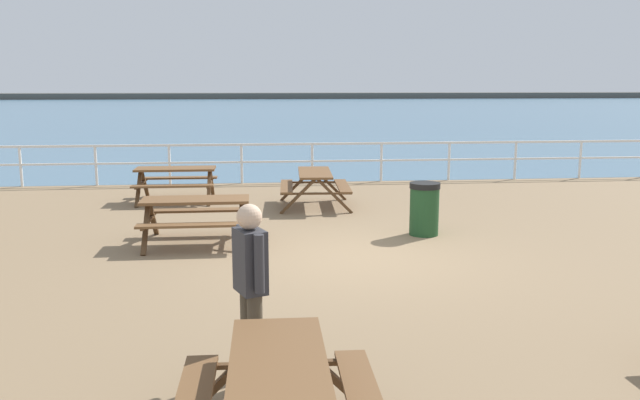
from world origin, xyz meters
TOP-DOWN VIEW (x-y plane):
  - ground_plane at (0.00, 0.00)m, footprint 30.00×24.00m
  - sea_band at (0.00, 52.75)m, footprint 142.00×90.00m
  - distant_shoreline at (0.00, 95.75)m, footprint 142.00×6.00m
  - seaward_railing at (-0.00, 7.75)m, footprint 23.07×0.07m
  - picnic_table_near_right at (-1.40, -5.59)m, footprint 1.57×1.82m
  - picnic_table_far_right at (-3.37, 5.21)m, footprint 1.81×1.56m
  - picnic_table_seaward at (-2.57, 1.11)m, footprint 1.80×1.55m
  - picnic_table_corner at (-0.25, 4.23)m, footprint 1.62×1.87m
  - visitor at (-1.60, -4.19)m, footprint 0.33×0.50m
  - litter_bin at (1.46, 1.34)m, footprint 0.55×0.55m

SIDE VIEW (x-z plane):
  - ground_plane at x=0.00m, z-range -0.20..0.00m
  - sea_band at x=0.00m, z-range 0.00..0.00m
  - distant_shoreline at x=0.00m, z-range -0.90..0.90m
  - litter_bin at x=1.46m, z-range 0.00..0.95m
  - picnic_table_near_right at x=-1.40m, z-range 0.19..0.98m
  - picnic_table_far_right at x=-3.37m, z-range 0.19..0.98m
  - picnic_table_seaward at x=-2.57m, z-range 0.19..0.98m
  - picnic_table_corner at x=-0.25m, z-range 0.19..0.98m
  - seaward_railing at x=0.00m, z-range 0.21..1.29m
  - visitor at x=-1.60m, z-range 0.12..1.78m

